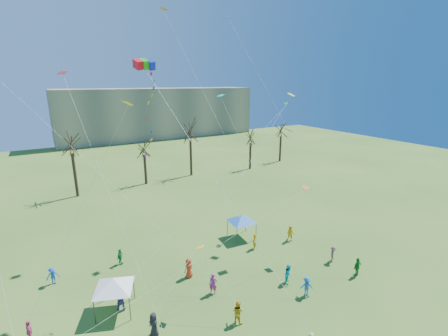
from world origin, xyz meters
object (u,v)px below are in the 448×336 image
big_box_kite (153,116)px  canopy_tent_blue (242,218)px  distant_building (159,113)px  canopy_tent_white (113,283)px

big_box_kite → canopy_tent_blue: (10.38, 2.92, -12.15)m
distant_building → canopy_tent_blue: size_ratio=16.48×
distant_building → canopy_tent_blue: (-14.73, -69.22, -5.18)m
distant_building → canopy_tent_white: bearing=-111.7°
distant_building → big_box_kite: big_box_kite is taller
big_box_kite → canopy_tent_white: size_ratio=6.07×
canopy_tent_white → canopy_tent_blue: bearing=18.2°
big_box_kite → canopy_tent_blue: size_ratio=5.91×
distant_building → big_box_kite: 76.71m
big_box_kite → canopy_tent_blue: 16.24m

